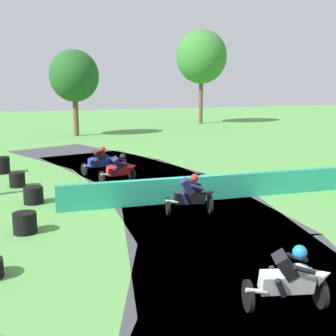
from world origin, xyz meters
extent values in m
plane|color=#569947|center=(0.00, 0.00, 0.00)|extent=(120.00, 120.00, 0.00)
cube|color=#3D3D42|center=(-1.85, -7.84, 0.00)|extent=(8.11, 10.26, 0.01)
cube|color=#3D3D42|center=(-0.66, -3.98, 0.00)|extent=(7.05, 9.91, 0.01)
cube|color=#3D3D42|center=(-0.07, 0.01, 0.00)|extent=(5.83, 9.33, 0.01)
cube|color=#3D3D42|center=(-0.08, 4.04, 0.00)|extent=(5.88, 9.36, 0.01)
cube|color=#3D3D42|center=(-0.70, 8.02, 0.00)|extent=(7.10, 9.93, 0.01)
cube|color=#3D3D42|center=(-1.90, 11.87, 0.00)|extent=(8.15, 10.27, 0.01)
cube|color=#239375|center=(5.61, -0.41, 0.45)|extent=(20.46, 1.78, 0.90)
cylinder|color=black|center=(-0.64, -7.83, 0.29)|extent=(0.29, 0.73, 0.73)
cylinder|color=black|center=(-1.99, -7.45, 0.29)|extent=(0.29, 0.73, 0.73)
cube|color=silver|center=(-1.34, -7.72, 0.58)|extent=(1.06, 0.63, 0.46)
ellipsoid|color=silver|center=(-1.18, -7.83, 0.83)|extent=(0.51, 0.44, 0.30)
cone|color=silver|center=(-0.69, -7.93, 0.70)|extent=(0.47, 0.44, 0.47)
cylinder|color=#B2B2B7|center=(-1.94, -7.65, 0.47)|extent=(0.42, 0.20, 0.18)
cube|color=black|center=(-1.44, -7.79, 0.95)|extent=(0.58, 0.39, 0.62)
sphere|color=#1E7FE0|center=(-1.25, -7.92, 1.22)|extent=(0.26, 0.26, 0.26)
cylinder|color=black|center=(-1.12, -7.70, 1.02)|extent=(0.44, 0.19, 0.24)
cylinder|color=black|center=(-1.22, -8.04, 0.93)|extent=(0.44, 0.19, 0.24)
cylinder|color=black|center=(-1.46, -7.51, 0.65)|extent=(0.31, 0.18, 0.42)
cylinder|color=black|center=(-1.56, -7.84, 0.55)|extent=(0.31, 0.18, 0.42)
cylinder|color=black|center=(0.13, -1.66, 0.30)|extent=(0.24, 0.69, 0.69)
cylinder|color=black|center=(-1.23, -1.34, 0.30)|extent=(0.24, 0.69, 0.69)
cube|color=black|center=(-0.56, -1.55, 0.59)|extent=(1.05, 0.56, 0.44)
ellipsoid|color=black|center=(-0.39, -1.63, 0.85)|extent=(0.50, 0.41, 0.28)
cone|color=black|center=(0.10, -1.72, 0.71)|extent=(0.46, 0.41, 0.45)
cylinder|color=#B2B2B7|center=(-1.17, -1.51, 0.49)|extent=(0.42, 0.18, 0.17)
cube|color=#1E1E4C|center=(-0.65, -1.59, 0.97)|extent=(0.56, 0.36, 0.60)
sphere|color=red|center=(-0.45, -1.68, 1.25)|extent=(0.26, 0.26, 0.26)
cylinder|color=#1E1E4C|center=(-0.34, -1.48, 1.02)|extent=(0.44, 0.17, 0.24)
cylinder|color=#1E1E4C|center=(-0.42, -1.83, 0.97)|extent=(0.44, 0.17, 0.24)
cylinder|color=#1E1E4C|center=(-0.70, -1.34, 0.64)|extent=(0.30, 0.15, 0.42)
cylinder|color=#1E1E4C|center=(-0.78, -1.68, 0.58)|extent=(0.30, 0.15, 0.42)
cylinder|color=black|center=(-0.90, 3.92, 0.28)|extent=(0.19, 0.77, 0.77)
cylinder|color=black|center=(-2.29, 3.74, 0.28)|extent=(0.19, 0.77, 0.77)
cube|color=red|center=(-1.58, 3.73, 0.57)|extent=(1.04, 0.53, 0.47)
ellipsoid|color=red|center=(-1.39, 3.67, 0.81)|extent=(0.48, 0.40, 0.32)
cone|color=red|center=(-0.90, 3.78, 0.68)|extent=(0.42, 0.42, 0.49)
cylinder|color=#B2B2B7|center=(-2.16, 3.56, 0.45)|extent=(0.42, 0.19, 0.18)
cube|color=#1E1E4C|center=(-1.64, 3.59, 0.93)|extent=(0.52, 0.48, 0.63)
sphere|color=black|center=(-1.41, 3.53, 1.19)|extent=(0.26, 0.26, 0.26)
cylinder|color=#1E1E4C|center=(-1.38, 3.79, 1.01)|extent=(0.43, 0.21, 0.25)
cylinder|color=#1E1E4C|center=(-1.34, 3.45, 0.89)|extent=(0.43, 0.21, 0.25)
cylinder|color=#1E1E4C|center=(-1.78, 3.87, 0.64)|extent=(0.27, 0.25, 0.42)
cylinder|color=#1E1E4C|center=(-1.73, 3.53, 0.52)|extent=(0.27, 0.25, 0.42)
cylinder|color=black|center=(-1.29, 6.19, 0.29)|extent=(0.27, 0.74, 0.74)
cylinder|color=black|center=(-2.65, 5.85, 0.29)|extent=(0.27, 0.74, 0.74)
cube|color=#1E38B2|center=(-1.95, 5.94, 0.58)|extent=(1.06, 0.61, 0.46)
ellipsoid|color=#1E38B2|center=(-1.76, 5.92, 0.83)|extent=(0.51, 0.43, 0.31)
cone|color=#1E38B2|center=(-1.29, 6.07, 0.69)|extent=(0.44, 0.45, 0.48)
cylinder|color=#B2B2B7|center=(-2.51, 5.71, 0.47)|extent=(0.42, 0.22, 0.18)
cube|color=#331919|center=(-2.01, 5.82, 0.94)|extent=(0.53, 0.48, 0.62)
sphere|color=red|center=(-1.77, 5.80, 1.21)|extent=(0.26, 0.26, 0.26)
cylinder|color=#331919|center=(-1.77, 6.05, 1.02)|extent=(0.43, 0.23, 0.24)
cylinder|color=#331919|center=(-1.69, 5.71, 0.92)|extent=(0.43, 0.23, 0.24)
cylinder|color=#331919|center=(-2.17, 6.06, 0.65)|extent=(0.27, 0.25, 0.42)
cylinder|color=#331919|center=(-2.08, 5.73, 0.55)|extent=(0.27, 0.25, 0.42)
cylinder|color=black|center=(-5.66, -1.46, 0.10)|extent=(0.67, 0.67, 0.20)
cylinder|color=black|center=(-5.66, -1.46, 0.30)|extent=(0.67, 0.67, 0.20)
cylinder|color=black|center=(-5.66, -1.46, 0.50)|extent=(0.67, 0.67, 0.20)
cylinder|color=black|center=(-5.22, 1.71, 0.10)|extent=(0.69, 0.69, 0.20)
cylinder|color=black|center=(-5.22, 1.71, 0.30)|extent=(0.69, 0.69, 0.20)
cylinder|color=black|center=(-5.22, 1.71, 0.50)|extent=(0.69, 0.69, 0.20)
cylinder|color=black|center=(-5.67, 4.60, 0.10)|extent=(0.64, 0.64, 0.20)
cylinder|color=black|center=(-5.67, 4.60, 0.30)|extent=(0.64, 0.64, 0.20)
cylinder|color=black|center=(-5.67, 4.60, 0.50)|extent=(0.64, 0.64, 0.20)
cylinder|color=black|center=(-6.24, 7.76, 0.10)|extent=(0.70, 0.70, 0.20)
cylinder|color=black|center=(-6.24, 7.76, 0.30)|extent=(0.70, 0.70, 0.20)
cylinder|color=black|center=(-6.24, 7.76, 0.50)|extent=(0.70, 0.70, 0.20)
cylinder|color=black|center=(-6.24, 7.76, 0.70)|extent=(0.70, 0.70, 0.20)
cylinder|color=brown|center=(14.45, 29.18, 2.45)|extent=(0.44, 0.44, 4.90)
ellipsoid|color=#33752D|center=(14.45, 29.18, 7.22)|extent=(5.47, 5.47, 5.75)
cylinder|color=brown|center=(-0.38, 22.19, 1.61)|extent=(0.44, 0.44, 3.23)
ellipsoid|color=#1E511E|center=(-0.38, 22.19, 4.94)|extent=(4.02, 4.02, 4.23)
camera|label=1|loc=(-6.02, -13.74, 4.15)|focal=45.41mm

